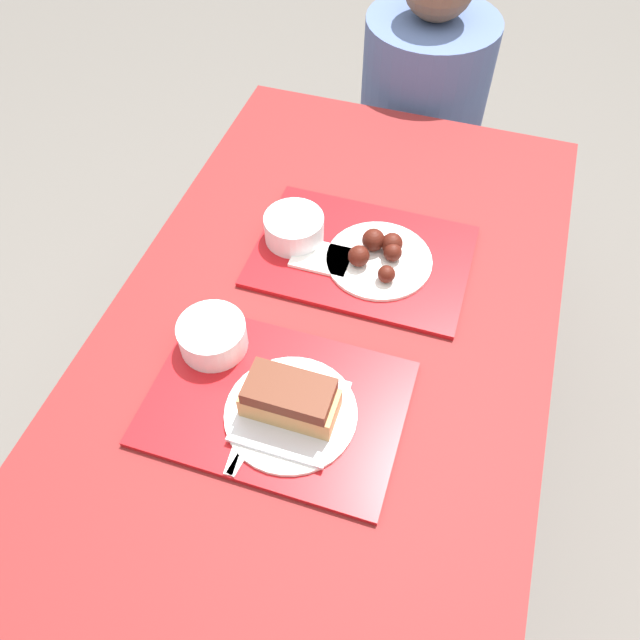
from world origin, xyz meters
name	(u,v)px	position (x,y,z in m)	size (l,w,h in m)	color
ground_plane	(327,475)	(0.00, 0.00, 0.00)	(12.00, 12.00, 0.00)	#605B56
picnic_table	(330,347)	(0.00, 0.00, 0.67)	(0.88, 1.45, 0.78)	maroon
picnic_bench_far	(411,182)	(0.00, 0.95, 0.36)	(0.83, 0.28, 0.43)	maroon
tray_near	(277,403)	(-0.03, -0.22, 0.78)	(0.46, 0.32, 0.01)	#B21419
tray_far	(362,256)	(0.02, 0.17, 0.78)	(0.46, 0.32, 0.01)	#B21419
bowl_coleslaw_near	(212,335)	(-0.19, -0.14, 0.82)	(0.13, 0.13, 0.06)	silver
brisket_sandwich_plate	(293,405)	(0.00, -0.24, 0.82)	(0.24, 0.24, 0.09)	white
plastic_fork_near	(243,430)	(-0.07, -0.30, 0.79)	(0.03, 0.17, 0.00)	white
plastic_knife_near	(255,433)	(-0.05, -0.30, 0.79)	(0.04, 0.17, 0.00)	white
condiment_packet	(299,371)	(-0.02, -0.15, 0.79)	(0.04, 0.03, 0.01)	teal
bowl_coleslaw_far	(294,227)	(-0.14, 0.18, 0.82)	(0.13, 0.13, 0.06)	silver
wings_plate_far	(379,255)	(0.05, 0.17, 0.81)	(0.23, 0.23, 0.06)	white
napkin_far	(322,257)	(-0.06, 0.13, 0.79)	(0.12, 0.09, 0.01)	white
person_seated_across	(423,90)	(0.00, 0.95, 0.71)	(0.37, 0.37, 0.69)	#4C6093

